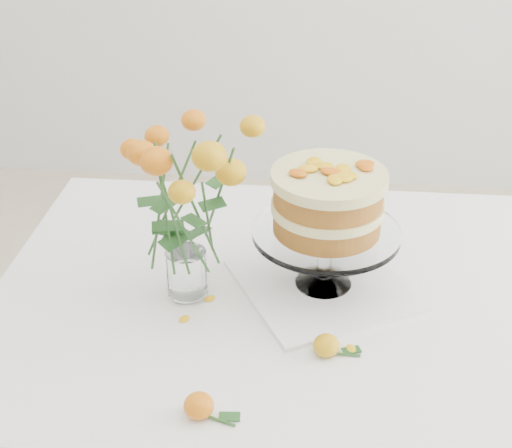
% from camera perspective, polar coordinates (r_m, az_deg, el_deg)
% --- Properties ---
extents(table, '(1.43, 0.93, 0.76)m').
position_cam_1_polar(table, '(1.52, 6.48, -7.90)').
color(table, tan).
rests_on(table, ground).
extents(napkin, '(0.43, 0.43, 0.01)m').
position_cam_1_polar(napkin, '(1.48, 5.38, -4.86)').
color(napkin, white).
rests_on(napkin, table).
extents(cake_stand, '(0.29, 0.29, 0.26)m').
position_cam_1_polar(cake_stand, '(1.39, 5.74, 1.30)').
color(cake_stand, white).
rests_on(cake_stand, napkin).
extents(rose_vase, '(0.27, 0.27, 0.41)m').
position_cam_1_polar(rose_vase, '(1.34, -5.96, 2.74)').
color(rose_vase, white).
rests_on(rose_vase, table).
extents(loose_rose_near, '(0.09, 0.05, 0.04)m').
position_cam_1_polar(loose_rose_near, '(1.31, 5.66, -9.65)').
color(loose_rose_near, orange).
rests_on(loose_rose_near, table).
extents(loose_rose_far, '(0.09, 0.05, 0.04)m').
position_cam_1_polar(loose_rose_far, '(1.19, -4.58, -14.30)').
color(loose_rose_far, '#D5650A').
rests_on(loose_rose_far, table).
extents(stray_petal_a, '(0.03, 0.02, 0.00)m').
position_cam_1_polar(stray_petal_a, '(1.39, 1.74, -7.51)').
color(stray_petal_a, yellow).
rests_on(stray_petal_a, table).
extents(stray_petal_b, '(0.03, 0.02, 0.00)m').
position_cam_1_polar(stray_petal_b, '(1.36, 5.88, -8.73)').
color(stray_petal_b, yellow).
rests_on(stray_petal_b, table).
extents(stray_petal_c, '(0.03, 0.02, 0.00)m').
position_cam_1_polar(stray_petal_c, '(1.33, 7.62, -9.88)').
color(stray_petal_c, yellow).
rests_on(stray_petal_c, table).
extents(stray_petal_d, '(0.03, 0.02, 0.00)m').
position_cam_1_polar(stray_petal_d, '(1.45, -3.71, -5.98)').
color(stray_petal_d, yellow).
rests_on(stray_petal_d, table).
extents(stray_petal_e, '(0.03, 0.02, 0.00)m').
position_cam_1_polar(stray_petal_e, '(1.40, -5.77, -7.57)').
color(stray_petal_e, yellow).
rests_on(stray_petal_e, table).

